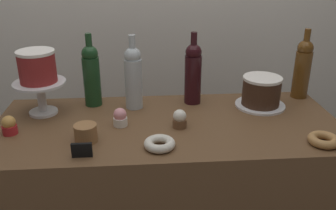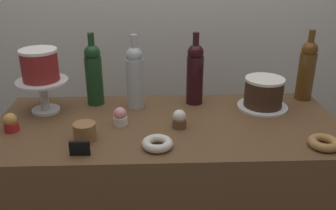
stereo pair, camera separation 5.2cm
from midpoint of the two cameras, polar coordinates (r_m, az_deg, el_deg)
name	(u,v)px [view 2 (the right image)]	position (r m, az deg, el deg)	size (l,w,h in m)	color
back_wall	(162,5)	(2.25, -0.22, 15.15)	(6.00, 0.05, 2.60)	silver
cake_stand_pedestal	(43,90)	(1.65, -17.88, 2.16)	(0.22, 0.22, 0.14)	silver
white_layer_cake	(40,65)	(1.62, -18.37, 5.90)	(0.15, 0.15, 0.13)	maroon
silver_serving_platter	(262,106)	(1.70, 15.21, -0.22)	(0.22, 0.22, 0.01)	white
chocolate_round_cake	(264,92)	(1.68, 15.45, 1.95)	(0.17, 0.17, 0.13)	#3D2619
wine_bottle_green	(94,73)	(1.67, -10.53, 4.84)	(0.08, 0.08, 0.33)	#193D1E
wine_bottle_clear	(135,76)	(1.61, -4.21, 4.48)	(0.08, 0.08, 0.33)	#B2BCC1
wine_bottle_dark_red	(195,73)	(1.65, 5.10, 4.99)	(0.08, 0.08, 0.33)	black
wine_bottle_amber	(307,69)	(1.82, 21.43, 5.16)	(0.08, 0.08, 0.33)	#5B3814
cupcake_caramel	(11,123)	(1.54, -22.26, -2.57)	(0.06, 0.06, 0.07)	red
cupcake_strawberry	(120,117)	(1.48, -6.40, -1.83)	(0.06, 0.06, 0.07)	white
cupcake_vanilla	(179,119)	(1.45, 2.79, -2.22)	(0.06, 0.06, 0.07)	brown
donut_sugar	(157,144)	(1.32, -0.51, -5.99)	(0.11, 0.11, 0.03)	silver
donut_maple	(324,143)	(1.44, 23.95, -5.37)	(0.11, 0.11, 0.03)	#B27F47
cookie_stack	(85,132)	(1.39, -11.69, -4.06)	(0.08, 0.08, 0.07)	olive
price_sign_chalkboard	(80,148)	(1.30, -12.38, -6.59)	(0.07, 0.01, 0.05)	black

